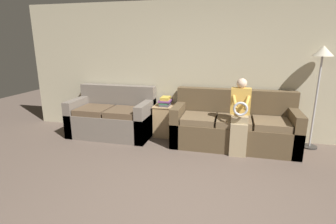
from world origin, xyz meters
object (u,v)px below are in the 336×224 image
(couch_side, at_px, (113,118))
(floor_lamp, at_px, (321,63))
(side_shelf, at_px, (165,120))
(book_stack, at_px, (165,101))
(couch_main, at_px, (233,127))
(child_left_seated, at_px, (240,114))

(couch_side, distance_m, floor_lamp, 3.82)
(floor_lamp, bearing_deg, couch_side, -176.66)
(side_shelf, bearing_deg, couch_side, -169.19)
(side_shelf, bearing_deg, book_stack, -165.81)
(couch_side, bearing_deg, floor_lamp, 3.34)
(floor_lamp, bearing_deg, couch_main, -170.73)
(child_left_seated, bearing_deg, side_shelf, 158.22)
(child_left_seated, height_order, side_shelf, child_left_seated)
(side_shelf, bearing_deg, couch_main, -8.73)
(side_shelf, xyz_separation_m, book_stack, (-0.00, -0.00, 0.38))
(couch_main, distance_m, book_stack, 1.36)
(child_left_seated, xyz_separation_m, floor_lamp, (1.24, 0.57, 0.79))
(couch_side, height_order, book_stack, couch_side)
(couch_main, relative_size, side_shelf, 3.49)
(book_stack, bearing_deg, floor_lamp, 0.36)
(couch_main, height_order, child_left_seated, child_left_seated)
(couch_main, relative_size, child_left_seated, 1.71)
(child_left_seated, distance_m, book_stack, 1.49)
(couch_side, xyz_separation_m, child_left_seated, (2.41, -0.36, 0.33))
(couch_side, height_order, child_left_seated, child_left_seated)
(couch_main, distance_m, floor_lamp, 1.74)
(book_stack, height_order, floor_lamp, floor_lamp)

